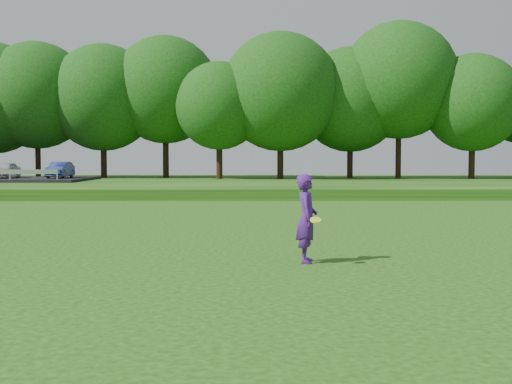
{
  "coord_description": "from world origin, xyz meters",
  "views": [
    {
      "loc": [
        -0.51,
        -14.45,
        2.22
      ],
      "look_at": [
        -0.16,
        3.13,
        1.3
      ],
      "focal_mm": 45.0,
      "sensor_mm": 36.0,
      "label": 1
    }
  ],
  "objects": [
    {
      "name": "treeline",
      "position": [
        0.0,
        38.0,
        8.1
      ],
      "size": [
        104.0,
        7.0,
        15.0
      ],
      "primitive_type": null,
      "color": "#10430F",
      "rests_on": "berm"
    },
    {
      "name": "walking_path",
      "position": [
        0.0,
        20.0,
        0.02
      ],
      "size": [
        130.0,
        1.6,
        0.04
      ],
      "primitive_type": "cube",
      "color": "gray",
      "rests_on": "ground"
    },
    {
      "name": "ground",
      "position": [
        0.0,
        0.0,
        0.0
      ],
      "size": [
        140.0,
        140.0,
        0.0
      ],
      "primitive_type": "plane",
      "color": "#19470D",
      "rests_on": "ground"
    },
    {
      "name": "woman",
      "position": [
        0.84,
        -0.87,
        0.94
      ],
      "size": [
        0.52,
        0.93,
        1.89
      ],
      "color": "#4C1C7F",
      "rests_on": "ground"
    },
    {
      "name": "berm",
      "position": [
        0.0,
        34.0,
        0.3
      ],
      "size": [
        130.0,
        30.0,
        0.6
      ],
      "primitive_type": "cube",
      "color": "#19470D",
      "rests_on": "ground"
    }
  ]
}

